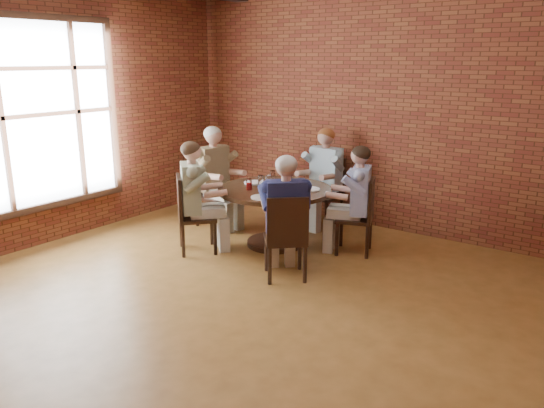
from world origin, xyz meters
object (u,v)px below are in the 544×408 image
Objects in this scene: chair_d at (189,211)px; smartphone at (294,194)px; dining_table at (275,205)px; chair_e at (286,235)px; chair_b at (327,189)px; diner_a at (355,200)px; diner_d at (196,198)px; diner_b at (323,178)px; chair_c at (212,189)px; diner_e at (285,218)px; chair_a at (362,213)px; diner_c at (216,178)px.

smartphone is at bearing -106.75° from chair_d.
chair_e is at bearing -48.14° from dining_table.
chair_b is at bearing -113.05° from chair_e.
diner_a is (0.94, 0.35, 0.13)m from dining_table.
chair_d is (-0.71, -0.80, -0.01)m from dining_table.
diner_d is 1.18m from smartphone.
diner_b is 1.46× the size of chair_e.
diner_b is 2.04m from chair_e.
smartphone is (0.37, -0.13, 0.23)m from dining_table.
chair_d is (0.52, -0.98, -0.01)m from chair_c.
chair_e is at bearing -66.97° from diner_b.
diner_e is at bearing -137.30° from chair_d.
diner_e is 9.14× the size of smartphone.
diner_b is 1.95m from diner_d.
diner_a is at bearing -103.59° from chair_d.
chair_b is at bearing -150.21° from chair_a.
chair_b is 0.70× the size of diner_b.
chair_d is 1.29m from smartphone.
dining_table is 1.09m from chair_a.
diner_d is at bearing -76.66° from chair_a.
chair_e is at bearing -29.61° from diner_a.
diner_d is at bearing -108.09° from diner_b.
diner_a is at bearing 54.03° from smartphone.
chair_e is at bearing -139.94° from chair_d.
diner_e is (-0.06, 0.07, 0.16)m from chair_e.
smartphone is at bearing -70.12° from diner_a.
chair_d is at bearing 90.00° from diner_d.
diner_e is (1.34, -0.03, -0.01)m from diner_d.
diner_b reaches higher than diner_d.
chair_d is at bearing -131.29° from dining_table.
diner_b is 1.45× the size of chair_d.
chair_e is (1.88, -1.00, -0.19)m from diner_c.
chair_b is 1.58m from diner_c.
diner_c reaches higher than chair_d.
diner_a reaches higher than chair_a.
diner_e is (1.92, -0.95, 0.15)m from chair_c.
diner_a is 0.96× the size of diner_b.
chair_a is 2.17m from diner_c.
diner_b is 1.95m from diner_e.
diner_c is at bearing -24.88° from chair_d.
diner_c is 1.49× the size of chair_e.
chair_b is at bearing -70.09° from chair_d.
diner_c is at bearing -136.85° from chair_b.
chair_a is at bearing 52.06° from smartphone.
diner_d is (0.06, 0.07, 0.17)m from chair_d.
dining_table is 1.06× the size of diner_e.
diner_c is 2.05m from diner_e.
diner_e is (1.40, 0.03, 0.16)m from chair_d.
diner_a is at bearing -77.17° from chair_c.
diner_a reaches higher than chair_b.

